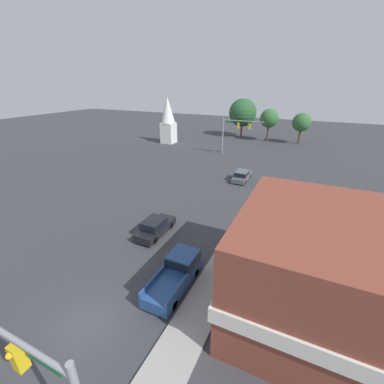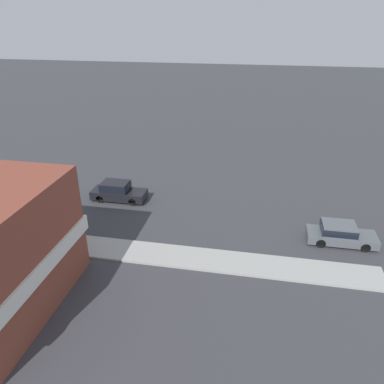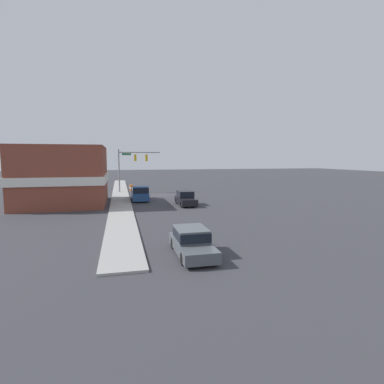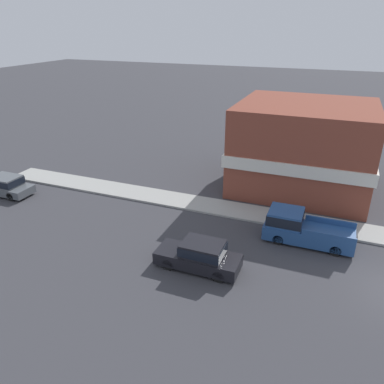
# 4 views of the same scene
# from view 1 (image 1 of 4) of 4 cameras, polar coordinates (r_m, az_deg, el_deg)

# --- Properties ---
(ground_plane) EXTENTS (200.00, 200.00, 0.00)m
(ground_plane) POSITION_cam_1_polar(r_m,az_deg,el_deg) (18.37, -22.45, -25.54)
(ground_plane) COLOR #38383D
(sidewalk_curb) EXTENTS (2.40, 60.00, 0.14)m
(sidewalk_curb) POSITION_cam_1_polar(r_m,az_deg,el_deg) (15.80, -5.15, -33.94)
(sidewalk_curb) COLOR #9E9E99
(sidewalk_curb) RESTS_ON ground
(near_signal_assembly) EXTENTS (6.59, 0.49, 6.85)m
(near_signal_assembly) POSITION_cam_1_polar(r_m,az_deg,el_deg) (10.98, -31.56, -31.55)
(near_signal_assembly) COLOR gray
(near_signal_assembly) RESTS_ON ground
(far_signal_assembly) EXTENTS (7.73, 0.49, 7.15)m
(far_signal_assembly) POSITION_cam_1_polar(r_m,az_deg,el_deg) (50.38, 9.52, 13.72)
(far_signal_assembly) COLOR gray
(far_signal_assembly) RESTS_ON ground
(car_lead) EXTENTS (1.79, 4.67, 1.64)m
(car_lead) POSITION_cam_1_polar(r_m,az_deg,el_deg) (24.50, -8.21, -7.60)
(car_lead) COLOR black
(car_lead) RESTS_ON ground
(car_oncoming) EXTENTS (1.85, 4.68, 1.50)m
(car_oncoming) POSITION_cam_1_polar(r_m,az_deg,el_deg) (38.14, 11.02, 3.66)
(car_oncoming) COLOR black
(car_oncoming) RESTS_ON ground
(pickup_truck_parked) EXTENTS (2.02, 5.33, 1.94)m
(pickup_truck_parked) POSITION_cam_1_polar(r_m,az_deg,el_deg) (19.04, -3.28, -17.32)
(pickup_truck_parked) COLOR black
(pickup_truck_parked) RESTS_ON ground
(corner_brick_building) EXTENTS (9.65, 10.54, 6.80)m
(corner_brick_building) POSITION_cam_1_polar(r_m,az_deg,el_deg) (17.02, 26.69, -15.53)
(corner_brick_building) COLOR brown
(corner_brick_building) RESTS_ON ground
(church_steeple) EXTENTS (3.21, 3.21, 10.27)m
(church_steeple) POSITION_cam_1_polar(r_m,az_deg,el_deg) (61.16, -5.34, 15.76)
(church_steeple) COLOR white
(church_steeple) RESTS_ON ground
(backdrop_tree_left_far) EXTENTS (6.88, 6.88, 9.51)m
(backdrop_tree_left_far) POSITION_cam_1_polar(r_m,az_deg,el_deg) (69.42, 11.19, 16.90)
(backdrop_tree_left_far) COLOR #4C3823
(backdrop_tree_left_far) RESTS_ON ground
(backdrop_tree_left_mid) EXTENTS (4.31, 4.31, 7.53)m
(backdrop_tree_left_mid) POSITION_cam_1_polar(r_m,az_deg,el_deg) (65.50, 16.80, 15.38)
(backdrop_tree_left_mid) COLOR #4C3823
(backdrop_tree_left_mid) RESTS_ON ground
(backdrop_tree_center) EXTENTS (4.09, 4.09, 6.93)m
(backdrop_tree_center) POSITION_cam_1_polar(r_m,az_deg,el_deg) (64.82, 23.18, 14.02)
(backdrop_tree_center) COLOR #4C3823
(backdrop_tree_center) RESTS_ON ground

